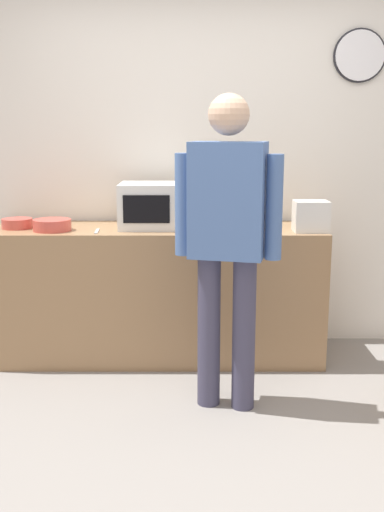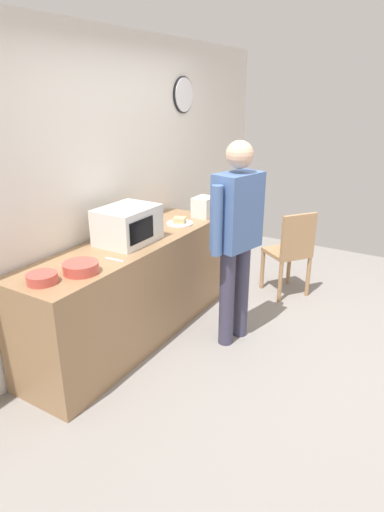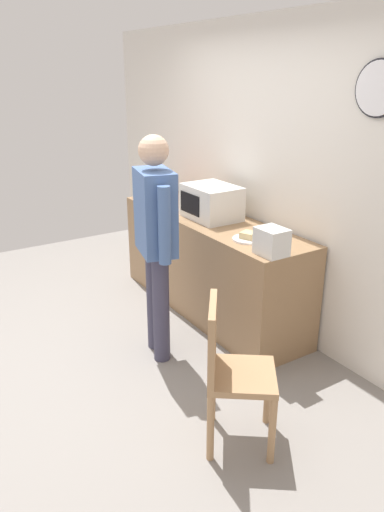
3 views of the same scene
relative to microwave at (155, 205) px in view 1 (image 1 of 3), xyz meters
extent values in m
plane|color=gray|center=(0.30, -1.22, -1.06)|extent=(6.00, 6.00, 0.00)
cube|color=silver|center=(0.30, 0.38, 0.24)|extent=(5.40, 0.10, 2.60)
cylinder|color=white|center=(1.39, 0.31, 1.00)|extent=(0.34, 0.03, 0.34)
cylinder|color=black|center=(1.39, 0.31, 1.00)|extent=(0.36, 0.02, 0.36)
cube|color=#93704C|center=(0.00, 0.00, -0.61)|extent=(2.23, 0.62, 0.91)
cube|color=silver|center=(0.00, 0.00, 0.00)|extent=(0.50, 0.38, 0.30)
cube|color=black|center=(-0.06, -0.19, 0.00)|extent=(0.30, 0.01, 0.18)
cylinder|color=white|center=(0.66, -0.09, -0.14)|extent=(0.25, 0.25, 0.01)
cube|color=tan|center=(0.66, -0.09, -0.11)|extent=(0.14, 0.14, 0.05)
cylinder|color=#C64C42|center=(-0.68, -0.13, -0.11)|extent=(0.25, 0.25, 0.08)
cylinder|color=#C64C42|center=(-0.94, -0.03, -0.12)|extent=(0.20, 0.20, 0.07)
cube|color=silver|center=(1.01, -0.16, -0.05)|extent=(0.22, 0.18, 0.20)
cube|color=silver|center=(-0.38, -0.17, -0.15)|extent=(0.03, 0.17, 0.01)
cube|color=silver|center=(0.49, 0.13, -0.15)|extent=(0.06, 0.17, 0.01)
cylinder|color=#3C3A51|center=(0.52, -0.82, -0.62)|extent=(0.13, 0.13, 0.88)
cylinder|color=#3C3A51|center=(0.33, -0.77, -0.62)|extent=(0.13, 0.13, 0.88)
cube|color=#47669E|center=(0.43, -0.80, 0.13)|extent=(0.45, 0.33, 0.62)
cylinder|color=#47669E|center=(0.67, -0.86, 0.10)|extent=(0.09, 0.09, 0.56)
cylinder|color=#47669E|center=(0.18, -0.74, 0.10)|extent=(0.09, 0.09, 0.56)
sphere|color=#D1A889|center=(0.43, -0.80, 0.58)|extent=(0.22, 0.22, 0.22)
camera|label=1|loc=(0.23, -4.04, 0.51)|focal=42.33mm
camera|label=2|loc=(-2.66, -2.21, 1.04)|focal=30.13mm
camera|label=3|loc=(3.52, -2.44, 1.11)|focal=34.47mm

